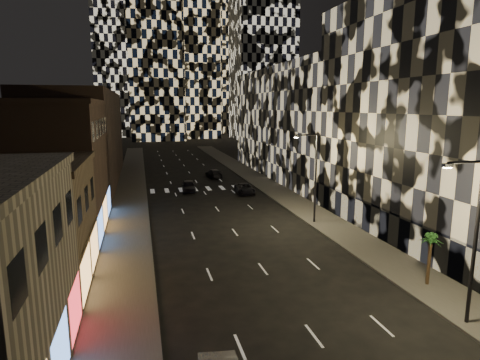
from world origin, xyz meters
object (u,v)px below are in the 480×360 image
streetlight_far (314,172)px  palm_tree (431,242)px  streetlight_near (473,231)px  car_dark_oncoming (214,173)px  car_dark_rightlane (245,189)px  car_dark_midlane (189,186)px

streetlight_far → palm_tree: (1.44, -15.36, -2.30)m
streetlight_near → car_dark_oncoming: streetlight_near is taller
streetlight_far → car_dark_rightlane: size_ratio=1.83×
streetlight_far → streetlight_near: bearing=-90.0°
streetlight_near → palm_tree: bearing=72.7°
car_dark_rightlane → streetlight_far: bearing=-75.2°
car_dark_rightlane → palm_tree: 31.08m
streetlight_far → car_dark_midlane: size_ratio=1.96×
streetlight_near → streetlight_far: (0.00, 20.00, 0.00)m
car_dark_oncoming → palm_tree: palm_tree is taller
car_dark_midlane → palm_tree: size_ratio=1.30×
car_dark_midlane → car_dark_rightlane: bearing=-19.5°
streetlight_near → palm_tree: size_ratio=2.56×
car_dark_rightlane → palm_tree: (4.57, -30.65, 2.37)m
streetlight_near → car_dark_rightlane: size_ratio=1.83×
streetlight_near → car_dark_oncoming: bearing=95.9°
streetlight_far → car_dark_rightlane: bearing=101.5°
streetlight_far → palm_tree: streetlight_far is taller
car_dark_rightlane → palm_tree: size_ratio=1.40×
car_dark_oncoming → car_dark_rightlane: size_ratio=1.00×
streetlight_near → palm_tree: 5.38m
streetlight_far → palm_tree: 15.59m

